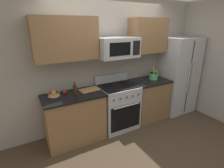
# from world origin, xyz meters

# --- Properties ---
(ground_plane) EXTENTS (16.00, 16.00, 0.00)m
(ground_plane) POSITION_xyz_m (0.00, 0.00, 0.00)
(ground_plane) COLOR #473828
(wall_back) EXTENTS (8.00, 0.10, 2.60)m
(wall_back) POSITION_xyz_m (0.00, 1.04, 1.30)
(wall_back) COLOR #9E998E
(wall_back) RESTS_ON ground
(counter_left) EXTENTS (1.07, 0.60, 0.91)m
(counter_left) POSITION_xyz_m (-0.93, 0.67, 0.46)
(counter_left) COLOR olive
(counter_left) RESTS_ON ground
(range_oven) EXTENTS (0.76, 0.64, 1.09)m
(range_oven) POSITION_xyz_m (-0.00, 0.67, 0.47)
(range_oven) COLOR #B2B5BA
(range_oven) RESTS_ON ground
(counter_right) EXTENTS (0.84, 0.60, 0.91)m
(counter_right) POSITION_xyz_m (0.81, 0.67, 0.46)
(counter_right) COLOR olive
(counter_right) RESTS_ON ground
(refrigerator) EXTENTS (0.83, 0.71, 1.80)m
(refrigerator) POSITION_xyz_m (1.66, 0.65, 0.90)
(refrigerator) COLOR #B2B5BA
(refrigerator) RESTS_ON ground
(wall_right) EXTENTS (0.10, 8.00, 2.60)m
(wall_right) POSITION_xyz_m (2.18, 0.00, 1.30)
(wall_right) COLOR #9E998E
(wall_right) RESTS_ON ground
(microwave) EXTENTS (0.78, 0.44, 0.37)m
(microwave) POSITION_xyz_m (-0.00, 0.70, 1.67)
(microwave) COLOR #B2B5BA
(upper_cabinets_left) EXTENTS (1.06, 0.34, 0.71)m
(upper_cabinets_left) POSITION_xyz_m (-0.93, 0.82, 1.85)
(upper_cabinets_left) COLOR olive
(upper_cabinets_right) EXTENTS (0.83, 0.34, 0.71)m
(upper_cabinets_right) POSITION_xyz_m (0.81, 0.82, 1.85)
(upper_cabinets_right) COLOR olive
(utensil_crock) EXTENTS (0.20, 0.20, 0.34)m
(utensil_crock) POSITION_xyz_m (0.94, 0.69, 0.99)
(utensil_crock) COLOR #59AD66
(utensil_crock) RESTS_ON counter_right
(fruit_basket) EXTENTS (0.21, 0.21, 0.10)m
(fruit_basket) POSITION_xyz_m (-1.22, 0.79, 0.95)
(fruit_basket) COLOR tan
(fruit_basket) RESTS_ON counter_left
(apple_loose) EXTENTS (0.07, 0.07, 0.07)m
(apple_loose) POSITION_xyz_m (-1.03, 0.80, 0.95)
(apple_loose) COLOR red
(apple_loose) RESTS_ON counter_left
(cutting_board) EXTENTS (0.39, 0.26, 0.02)m
(cutting_board) POSITION_xyz_m (-0.58, 0.76, 0.92)
(cutting_board) COLOR tan
(cutting_board) RESTS_ON counter_left
(bottle_oil) EXTENTS (0.06, 0.06, 0.21)m
(bottle_oil) POSITION_xyz_m (1.11, 0.78, 1.01)
(bottle_oil) COLOR gold
(bottle_oil) RESTS_ON counter_right
(bottle_soy) EXTENTS (0.07, 0.07, 0.23)m
(bottle_soy) POSITION_xyz_m (-0.88, 0.67, 1.02)
(bottle_soy) COLOR #382314
(bottle_soy) RESTS_ON counter_left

